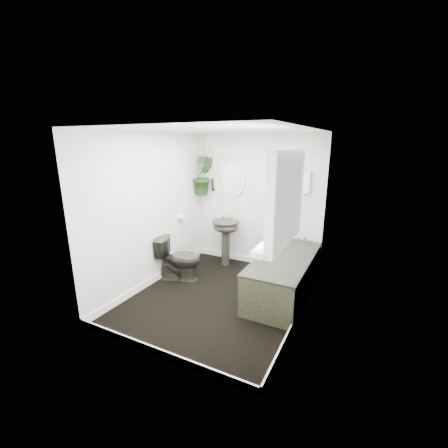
% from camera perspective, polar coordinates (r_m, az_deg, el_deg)
% --- Properties ---
extents(floor, '(2.30, 2.80, 0.02)m').
position_cam_1_polar(floor, '(4.45, -0.90, -13.76)').
color(floor, black).
rests_on(floor, ground).
extents(ceiling, '(2.30, 2.80, 0.02)m').
position_cam_1_polar(ceiling, '(3.88, -1.05, 17.67)').
color(ceiling, white).
rests_on(ceiling, ground).
extents(wall_back, '(2.30, 0.02, 2.30)m').
position_cam_1_polar(wall_back, '(5.27, 6.24, 4.31)').
color(wall_back, silver).
rests_on(wall_back, ground).
extents(wall_front, '(2.30, 0.02, 2.30)m').
position_cam_1_polar(wall_front, '(2.90, -14.18, -5.43)').
color(wall_front, silver).
rests_on(wall_front, ground).
extents(wall_left, '(0.02, 2.80, 2.30)m').
position_cam_1_polar(wall_left, '(4.65, -13.72, 2.47)').
color(wall_left, silver).
rests_on(wall_left, ground).
extents(wall_right, '(0.02, 2.80, 2.30)m').
position_cam_1_polar(wall_right, '(3.63, 15.43, -1.25)').
color(wall_right, silver).
rests_on(wall_right, ground).
extents(skirting, '(2.30, 2.80, 0.10)m').
position_cam_1_polar(skirting, '(4.42, -0.90, -13.08)').
color(skirting, white).
rests_on(skirting, floor).
extents(bathtub, '(0.72, 1.72, 0.58)m').
position_cam_1_polar(bathtub, '(4.47, 11.41, -9.61)').
color(bathtub, black).
rests_on(bathtub, floor).
extents(bath_screen, '(0.04, 0.72, 1.40)m').
position_cam_1_polar(bath_screen, '(4.70, 9.82, 4.45)').
color(bath_screen, silver).
rests_on(bath_screen, bathtub).
extents(shower_box, '(0.20, 0.10, 0.35)m').
position_cam_1_polar(shower_box, '(4.91, 14.91, 7.81)').
color(shower_box, white).
rests_on(shower_box, wall_back).
extents(oval_mirror, '(0.46, 0.03, 0.62)m').
position_cam_1_polar(oval_mirror, '(5.35, 1.64, 8.36)').
color(oval_mirror, beige).
rests_on(oval_mirror, wall_back).
extents(wall_sconce, '(0.04, 0.04, 0.22)m').
position_cam_1_polar(wall_sconce, '(5.53, -2.19, 7.55)').
color(wall_sconce, black).
rests_on(wall_sconce, wall_back).
extents(toilet_roll_holder, '(0.11, 0.11, 0.11)m').
position_cam_1_polar(toilet_roll_holder, '(5.21, -8.07, 1.31)').
color(toilet_roll_holder, white).
rests_on(toilet_roll_holder, wall_left).
extents(window_recess, '(0.08, 1.00, 0.90)m').
position_cam_1_polar(window_recess, '(2.87, 11.85, 4.90)').
color(window_recess, white).
rests_on(window_recess, wall_right).
extents(window_sill, '(0.18, 1.00, 0.04)m').
position_cam_1_polar(window_sill, '(2.99, 10.11, -2.90)').
color(window_sill, white).
rests_on(window_sill, wall_right).
extents(window_blinds, '(0.01, 0.86, 0.76)m').
position_cam_1_polar(window_blinds, '(2.88, 10.98, 4.99)').
color(window_blinds, white).
rests_on(window_blinds, wall_right).
extents(toilet, '(0.78, 0.60, 0.71)m').
position_cam_1_polar(toilet, '(4.88, -8.53, -6.44)').
color(toilet, black).
rests_on(toilet, floor).
extents(pedestal_sink, '(0.57, 0.52, 0.82)m').
position_cam_1_polar(pedestal_sink, '(5.36, 0.31, -3.62)').
color(pedestal_sink, black).
rests_on(pedestal_sink, floor).
extents(sill_plant, '(0.30, 0.28, 0.27)m').
position_cam_1_polar(sill_plant, '(3.12, 11.72, 0.70)').
color(sill_plant, black).
rests_on(sill_plant, window_sill).
extents(hanging_plant, '(0.47, 0.49, 0.69)m').
position_cam_1_polar(hanging_plant, '(5.48, -3.88, 9.08)').
color(hanging_plant, black).
rests_on(hanging_plant, ceiling).
extents(soap_bottle, '(0.10, 0.10, 0.18)m').
position_cam_1_polar(soap_bottle, '(4.15, 6.76, -5.72)').
color(soap_bottle, '#272224').
rests_on(soap_bottle, bathtub).
extents(hanging_pot, '(0.16, 0.16, 0.12)m').
position_cam_1_polar(hanging_pot, '(5.46, -3.94, 12.05)').
color(hanging_pot, '#352A22').
rests_on(hanging_pot, ceiling).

